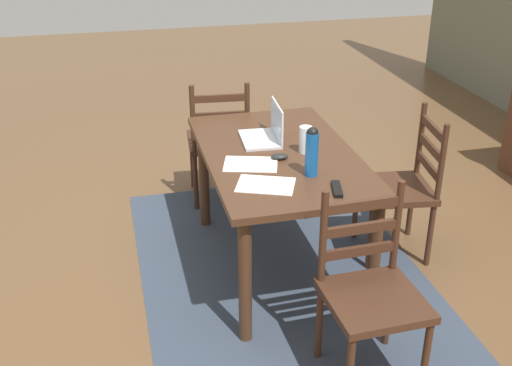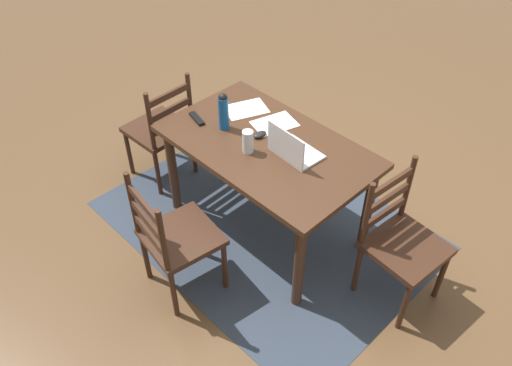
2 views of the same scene
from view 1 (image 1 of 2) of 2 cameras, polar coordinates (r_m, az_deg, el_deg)
The scene contains 13 objects.
ground_plane at distance 4.05m, azimuth 1.93°, elevation -7.41°, with size 14.00×14.00×0.00m, color brown.
area_rug at distance 4.05m, azimuth 1.93°, elevation -7.37°, with size 2.33×1.71×0.01m, color #333D4C.
dining_table at distance 3.73m, azimuth 2.09°, elevation 1.22°, with size 1.43×0.86×0.78m.
chair_left_near at distance 4.67m, azimuth -3.37°, elevation 3.72°, with size 0.48×0.48×0.95m.
chair_right_far at distance 3.07m, azimuth 10.29°, elevation -9.73°, with size 0.45×0.45×0.95m.
chair_far_head at distance 4.09m, azimuth 12.97°, elevation -0.36°, with size 0.50×0.50×0.95m.
laptop at distance 3.84m, azimuth 1.01°, elevation 4.70°, with size 0.33×0.24×0.23m.
water_bottle at distance 3.36m, azimuth 5.05°, elevation 2.92°, with size 0.07×0.07×0.27m.
drinking_glass at distance 3.66m, azimuth 4.47°, elevation 3.91°, with size 0.07×0.07×0.16m, color silver.
computer_mouse at distance 3.59m, azimuth 2.14°, elevation 2.41°, with size 0.06×0.10×0.03m, color black.
tv_remote at distance 3.26m, azimuth 7.30°, elevation -0.54°, with size 0.04×0.17×0.02m, color black.
paper_stack_left at distance 3.29m, azimuth 0.88°, elevation -0.17°, with size 0.21×0.30×0.00m, color white.
paper_stack_right at distance 3.53m, azimuth -0.48°, elevation 1.71°, with size 0.21×0.30×0.00m, color white.
Camera 1 is at (3.25, -0.93, 2.24)m, focal length 44.42 mm.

